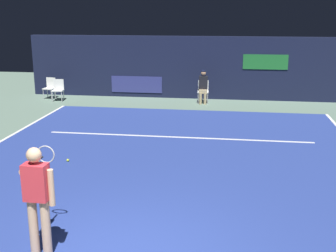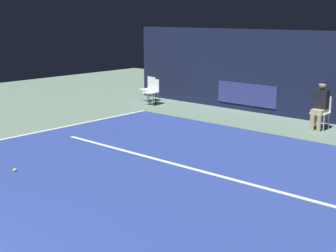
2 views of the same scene
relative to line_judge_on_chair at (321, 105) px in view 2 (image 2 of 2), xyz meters
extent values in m
plane|color=slate|center=(-0.41, -7.02, -0.69)|extent=(29.16, 29.16, 0.00)
cube|color=navy|center=(-0.41, -7.02, -0.68)|extent=(9.99, 11.31, 0.01)
cube|color=white|center=(-0.41, -5.04, -0.67)|extent=(7.80, 0.10, 0.01)
cube|color=#141933|center=(-0.41, 1.03, 0.61)|extent=(14.30, 0.30, 2.60)
cube|color=navy|center=(-2.91, 0.87, -0.14)|extent=(2.20, 0.04, 0.70)
cube|color=white|center=(0.00, 0.01, -0.23)|extent=(0.46, 0.42, 0.04)
cube|color=white|center=(-0.01, 0.21, 0.00)|extent=(0.42, 0.05, 0.42)
cylinder|color=#B2B2B7|center=(-0.18, -0.16, -0.46)|extent=(0.03, 0.03, 0.46)
cylinder|color=#B2B2B7|center=(0.19, -0.15, -0.46)|extent=(0.03, 0.03, 0.46)
cylinder|color=#B2B2B7|center=(-0.19, 0.18, -0.46)|extent=(0.03, 0.03, 0.46)
cylinder|color=#B2B2B7|center=(0.18, 0.19, -0.46)|extent=(0.03, 0.03, 0.46)
cube|color=tan|center=(0.00, -0.07, -0.19)|extent=(0.34, 0.41, 0.14)
cylinder|color=tan|center=(-0.08, -0.25, -0.46)|extent=(0.11, 0.11, 0.46)
cylinder|color=tan|center=(0.10, -0.24, -0.46)|extent=(0.11, 0.11, 0.46)
cube|color=black|center=(0.00, 0.05, 0.14)|extent=(0.35, 0.23, 0.52)
sphere|color=tan|center=(0.00, 0.05, 0.52)|extent=(0.20, 0.20, 0.20)
cylinder|color=#141933|center=(0.00, 0.05, 0.61)|extent=(0.19, 0.19, 0.04)
cube|color=white|center=(-6.49, -0.03, -0.25)|extent=(0.48, 0.45, 0.04)
cube|color=white|center=(-6.47, 0.16, -0.02)|extent=(0.42, 0.08, 0.42)
cylinder|color=#B2B2B7|center=(-6.70, -0.18, -0.47)|extent=(0.03, 0.03, 0.44)
cylinder|color=#B2B2B7|center=(-6.33, -0.22, -0.47)|extent=(0.03, 0.03, 0.44)
cylinder|color=#B2B2B7|center=(-6.66, 0.15, -0.47)|extent=(0.03, 0.03, 0.44)
cylinder|color=#B2B2B7|center=(-6.29, 0.11, -0.47)|extent=(0.03, 0.03, 0.44)
cube|color=white|center=(-5.94, -0.43, -0.25)|extent=(0.49, 0.45, 0.04)
cube|color=white|center=(-5.97, -0.23, -0.02)|extent=(0.42, 0.08, 0.42)
cylinder|color=#B2B2B7|center=(-6.11, -0.63, -0.47)|extent=(0.03, 0.03, 0.44)
cylinder|color=#B2B2B7|center=(-5.74, -0.58, -0.47)|extent=(0.03, 0.03, 0.44)
cylinder|color=#B2B2B7|center=(-6.15, -0.29, -0.47)|extent=(0.03, 0.03, 0.44)
cylinder|color=#B2B2B7|center=(-5.78, -0.24, -0.47)|extent=(0.03, 0.03, 0.44)
sphere|color=#CCE033|center=(-2.84, -7.54, -0.64)|extent=(0.07, 0.07, 0.07)
camera|label=1|loc=(1.06, -17.22, 2.94)|focal=46.44mm
camera|label=2|loc=(5.59, -12.35, 2.37)|focal=52.12mm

